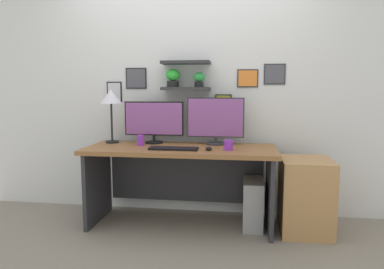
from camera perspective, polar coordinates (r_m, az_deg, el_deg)
ground_plane at (r=3.51m, az=-1.79°, el=-14.24°), size 8.00×8.00×0.00m
back_wall_assembly at (r=3.70m, az=-0.70°, el=8.29°), size 4.40×0.24×2.70m
desk at (r=3.40m, az=-1.66°, el=-5.31°), size 1.77×0.68×0.75m
monitor_left at (r=3.55m, az=-6.14°, el=2.21°), size 0.59×0.18×0.42m
monitor_right at (r=3.45m, az=3.80°, el=2.36°), size 0.55×0.18×0.46m
keyboard at (r=3.18m, az=-2.97°, el=-2.26°), size 0.44×0.14×0.02m
computer_mouse at (r=3.14m, az=2.69°, el=-2.28°), size 0.06×0.09×0.03m
desk_lamp at (r=3.63m, az=-12.87°, el=5.56°), size 0.21×0.21×0.54m
coffee_mug at (r=3.16m, az=5.87°, el=-1.71°), size 0.08×0.08×0.09m
pen_cup at (r=3.44m, az=-8.26°, el=-0.92°), size 0.07×0.07×0.10m
drawer_cabinet at (r=3.39m, az=17.74°, el=-9.37°), size 0.44×0.50×0.67m
computer_tower_right at (r=3.43m, az=9.74°, el=-10.86°), size 0.18×0.40×0.45m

